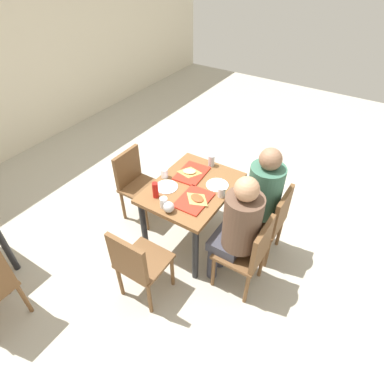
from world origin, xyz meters
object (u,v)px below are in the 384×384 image
chair_far_side (136,181)px  condiment_bottle (155,190)px  pizza_slice_b (190,172)px  plastic_cup_b (222,192)px  paper_plate_center (167,187)px  person_in_brown_jacket (260,195)px  chair_near_right (270,219)px  person_in_red (238,226)px  plastic_cup_a (165,173)px  soda_can (211,161)px  chair_near_left (249,251)px  foil_bundle (169,207)px  main_table (192,195)px  paper_plate_near_edge (217,185)px  tray_red_far (192,173)px  pizza_slice_a (197,198)px  plastic_cup_c (164,203)px  chair_left_end (137,263)px  tray_red_near (194,200)px

chair_far_side → condiment_bottle: bearing=-119.6°
pizza_slice_b → plastic_cup_b: size_ratio=2.33×
paper_plate_center → person_in_brown_jacket: bearing=-64.6°
chair_near_right → person_in_red: size_ratio=0.67×
plastic_cup_a → plastic_cup_b: 0.62m
soda_can → chair_near_left: bearing=-130.2°
condiment_bottle → foil_bundle: (-0.10, -0.22, -0.03)m
chair_far_side → soda_can: size_ratio=6.83×
main_table → paper_plate_near_edge: 0.27m
tray_red_far → pizza_slice_b: (-0.01, 0.02, 0.02)m
pizza_slice_b → plastic_cup_a: (-0.19, 0.18, 0.03)m
main_table → chair_far_side: (0.00, 0.75, -0.13)m
tray_red_far → foil_bundle: size_ratio=3.60×
tray_red_far → condiment_bottle: 0.49m
tray_red_far → pizza_slice_b: size_ratio=1.54×
main_table → pizza_slice_a: size_ratio=4.36×
pizza_slice_a → pizza_slice_b: same height
paper_plate_center → paper_plate_near_edge: size_ratio=1.00×
soda_can → pizza_slice_b: bearing=155.1°
plastic_cup_c → paper_plate_near_edge: bearing=-25.8°
chair_near_right → chair_far_side: bearing=99.1°
main_table → person_in_brown_jacket: size_ratio=0.77×
chair_left_end → plastic_cup_a: bearing=20.3°
chair_left_end → plastic_cup_c: size_ratio=8.34×
main_table → plastic_cup_c: size_ratio=9.60×
chair_left_end → paper_plate_near_edge: 1.06m
paper_plate_near_edge → plastic_cup_a: bearing=108.2°
tray_red_far → paper_plate_center: tray_red_far is taller
pizza_slice_b → foil_bundle: (-0.57, -0.15, 0.03)m
main_table → paper_plate_near_edge: size_ratio=4.36×
foil_bundle → pizza_slice_b: bearing=14.8°
pizza_slice_b → condiment_bottle: 0.48m
soda_can → tray_red_far: bearing=159.2°
chair_left_end → foil_bundle: bearing=-2.3°
pizza_slice_a → person_in_brown_jacket: bearing=-49.4°
chair_near_left → foil_bundle: bearing=102.9°
main_table → paper_plate_near_edge: (0.14, -0.20, 0.12)m
soda_can → person_in_red: bearing=-135.9°
chair_near_left → person_in_brown_jacket: (0.48, 0.14, 0.25)m
person_in_red → paper_plate_near_edge: size_ratio=5.65×
tray_red_near → plastic_cup_c: plastic_cup_c is taller
main_table → chair_near_left: 0.80m
plastic_cup_b → soda_can: 0.51m
person_in_red → tray_red_far: 0.83m
chair_near_left → plastic_cup_c: (-0.14, 0.80, 0.30)m
plastic_cup_b → condiment_bottle: size_ratio=0.62×
paper_plate_center → pizza_slice_b: bearing=-12.6°
condiment_bottle → plastic_cup_a: bearing=20.8°
chair_left_end → pizza_slice_b: size_ratio=3.58×
main_table → tray_red_near: size_ratio=2.67×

